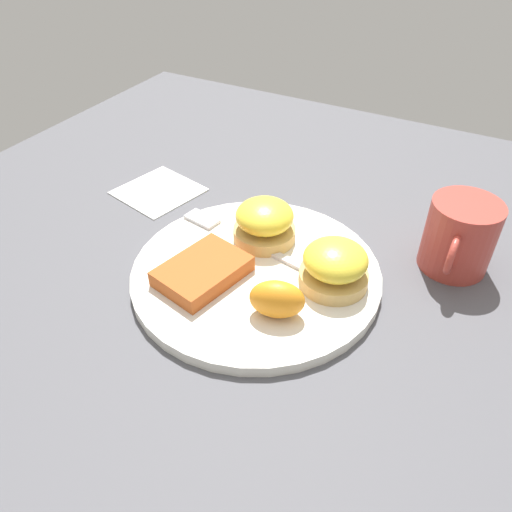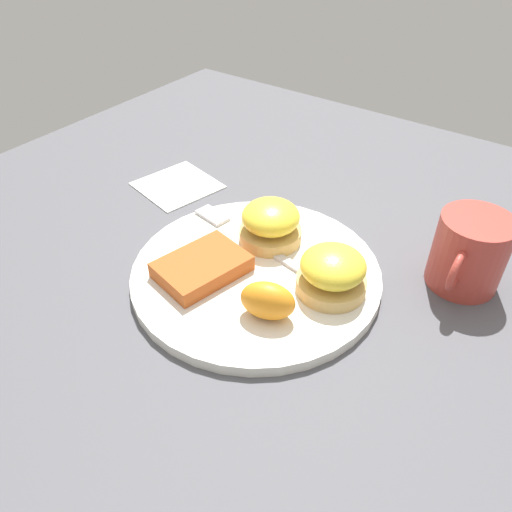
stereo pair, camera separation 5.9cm
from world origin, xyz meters
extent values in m
plane|color=#4C4C51|center=(0.00, 0.00, 0.00)|extent=(1.10, 1.10, 0.00)
cylinder|color=silver|center=(0.00, 0.00, 0.01)|extent=(0.30, 0.30, 0.01)
cylinder|color=tan|center=(-0.02, 0.09, 0.02)|extent=(0.08, 0.08, 0.02)
ellipsoid|color=yellow|center=(-0.02, 0.09, 0.05)|extent=(0.07, 0.07, 0.04)
cylinder|color=tan|center=(-0.06, -0.02, 0.02)|extent=(0.08, 0.08, 0.02)
ellipsoid|color=yellow|center=(-0.06, -0.02, 0.05)|extent=(0.07, 0.07, 0.04)
cube|color=#B25121|center=(0.04, -0.05, 0.02)|extent=(0.12, 0.09, 0.02)
ellipsoid|color=orange|center=(0.06, 0.06, 0.04)|extent=(0.05, 0.07, 0.04)
cube|color=silver|center=(-0.03, 0.03, 0.02)|extent=(0.03, 0.12, 0.00)
cube|color=silver|center=(-0.05, -0.11, 0.02)|extent=(0.03, 0.05, 0.00)
cylinder|color=#B23D33|center=(-0.14, 0.20, 0.05)|extent=(0.08, 0.08, 0.09)
torus|color=#B23D33|center=(-0.09, 0.20, 0.05)|extent=(0.05, 0.01, 0.05)
cube|color=white|center=(-0.10, -0.23, 0.00)|extent=(0.13, 0.13, 0.00)
camera|label=1|loc=(0.40, 0.22, 0.40)|focal=35.00mm
camera|label=2|loc=(0.37, 0.27, 0.40)|focal=35.00mm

